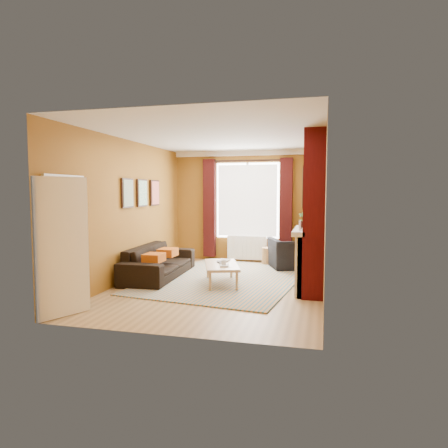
% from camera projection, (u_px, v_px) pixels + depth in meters
% --- Properties ---
extents(ground, '(5.50, 5.50, 0.00)m').
position_uv_depth(ground, '(221.00, 285.00, 7.61)').
color(ground, olive).
rests_on(ground, ground).
extents(room_walls, '(3.82, 5.54, 2.83)m').
position_uv_depth(room_walls, '(257.00, 212.00, 7.61)').
color(room_walls, brown).
rests_on(room_walls, ground).
extents(striped_rug, '(3.27, 4.18, 0.02)m').
position_uv_depth(striped_rug, '(226.00, 279.00, 8.10)').
color(striped_rug, teal).
rests_on(striped_rug, ground).
extents(sofa, '(0.97, 2.29, 0.66)m').
position_uv_depth(sofa, '(159.00, 261.00, 8.29)').
color(sofa, black).
rests_on(sofa, ground).
extents(armchair, '(1.35, 1.27, 0.70)m').
position_uv_depth(armchair, '(295.00, 254.00, 9.18)').
color(armchair, black).
rests_on(armchair, ground).
extents(coffee_table, '(0.95, 1.33, 0.40)m').
position_uv_depth(coffee_table, '(221.00, 266.00, 7.63)').
color(coffee_table, tan).
rests_on(coffee_table, ground).
extents(wicker_stool, '(0.44, 0.44, 0.41)m').
position_uv_depth(wicker_stool, '(269.00, 256.00, 9.76)').
color(wicker_stool, '#A77848').
rests_on(wicker_stool, ground).
extents(floor_lamp, '(0.30, 0.30, 1.54)m').
position_uv_depth(floor_lamp, '(309.00, 215.00, 9.46)').
color(floor_lamp, black).
rests_on(floor_lamp, ground).
extents(book_a, '(0.22, 0.26, 0.02)m').
position_uv_depth(book_a, '(220.00, 266.00, 7.40)').
color(book_a, '#999999').
rests_on(book_a, coffee_table).
extents(book_b, '(0.23, 0.31, 0.02)m').
position_uv_depth(book_b, '(219.00, 260.00, 8.00)').
color(book_b, '#999999').
rests_on(book_b, coffee_table).
extents(mug, '(0.15, 0.15, 0.10)m').
position_uv_depth(mug, '(224.00, 263.00, 7.44)').
color(mug, '#999999').
rests_on(mug, coffee_table).
extents(tv_remote, '(0.13, 0.14, 0.02)m').
position_uv_depth(tv_remote, '(219.00, 262.00, 7.72)').
color(tv_remote, '#252528').
rests_on(tv_remote, coffee_table).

